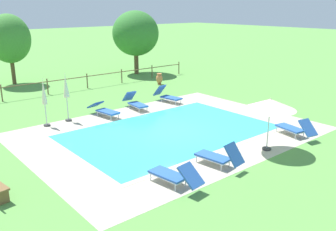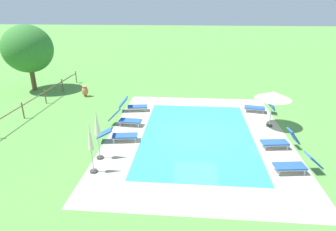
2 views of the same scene
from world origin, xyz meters
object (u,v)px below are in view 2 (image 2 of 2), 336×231
(sun_lounger_north_near_steps, at_px, (133,106))
(tree_far_west, at_px, (28,49))
(sun_lounger_north_far, at_px, (126,119))
(sun_lounger_south_near_corner, at_px, (119,135))
(sun_lounger_north_end, at_px, (280,141))
(patio_umbrella_closed_row_west, at_px, (97,126))
(sun_lounger_north_mid, at_px, (259,107))
(sun_lounger_south_mid, at_px, (297,165))
(patio_umbrella_closed_row_mid_west, at_px, (90,140))
(terracotta_urn_near_fence, at_px, (85,91))
(patio_umbrella_open_foreground, at_px, (273,96))

(sun_lounger_north_near_steps, distance_m, tree_far_west, 10.45)
(sun_lounger_north_far, height_order, sun_lounger_south_near_corner, sun_lounger_north_far)
(sun_lounger_north_far, distance_m, sun_lounger_north_end, 8.53)
(patio_umbrella_closed_row_west, bearing_deg, sun_lounger_south_near_corner, -14.73)
(sun_lounger_north_mid, distance_m, sun_lounger_south_mid, 7.16)
(patio_umbrella_closed_row_mid_west, relative_size, terracotta_urn_near_fence, 2.86)
(sun_lounger_north_near_steps, height_order, sun_lounger_north_mid, sun_lounger_north_near_steps)
(sun_lounger_north_far, relative_size, terracotta_urn_near_fence, 2.39)
(sun_lounger_south_mid, bearing_deg, patio_umbrella_open_foreground, -0.86)
(patio_umbrella_closed_row_mid_west, bearing_deg, patio_umbrella_open_foreground, -57.19)
(sun_lounger_north_far, height_order, tree_far_west, tree_far_west)
(sun_lounger_north_end, bearing_deg, patio_umbrella_open_foreground, -3.32)
(terracotta_urn_near_fence, bearing_deg, patio_umbrella_closed_row_mid_west, -158.37)
(sun_lounger_north_mid, bearing_deg, sun_lounger_south_mid, -179.49)
(tree_far_west, bearing_deg, terracotta_urn_near_fence, -105.59)
(terracotta_urn_near_fence, bearing_deg, sun_lounger_south_mid, -127.01)
(sun_lounger_north_end, height_order, patio_umbrella_closed_row_mid_west, patio_umbrella_closed_row_mid_west)
(sun_lounger_north_end, distance_m, patio_umbrella_open_foreground, 3.09)
(terracotta_urn_near_fence, xyz_separation_m, tree_far_west, (1.34, 4.79, 2.93))
(sun_lounger_north_mid, relative_size, tree_far_west, 0.38)
(sun_lounger_north_near_steps, relative_size, tree_far_west, 0.37)
(sun_lounger_south_mid, xyz_separation_m, terracotta_urn_near_fence, (9.56, 12.68, 0.06))
(patio_umbrella_open_foreground, relative_size, terracotta_urn_near_fence, 2.63)
(sun_lounger_south_mid, bearing_deg, sun_lounger_south_near_corner, 74.64)
(sun_lounger_north_far, bearing_deg, patio_umbrella_closed_row_mid_west, 176.94)
(patio_umbrella_closed_row_west, bearing_deg, sun_lounger_south_mid, -93.02)
(patio_umbrella_closed_row_mid_west, xyz_separation_m, terracotta_urn_near_fence, (10.26, 4.07, -1.08))
(sun_lounger_south_mid, height_order, tree_far_west, tree_far_west)
(sun_lounger_north_end, relative_size, terracotta_urn_near_fence, 2.30)
(sun_lounger_north_near_steps, relative_size, sun_lounger_north_far, 0.99)
(sun_lounger_south_near_corner, xyz_separation_m, sun_lounger_south_mid, (-2.26, -8.22, 0.02))
(sun_lounger_south_mid, bearing_deg, patio_umbrella_closed_row_west, 86.98)
(sun_lounger_north_far, distance_m, tree_far_west, 11.62)
(sun_lounger_south_near_corner, bearing_deg, sun_lounger_north_end, -90.40)
(sun_lounger_south_near_corner, bearing_deg, patio_umbrella_open_foreground, -72.36)
(sun_lounger_north_near_steps, bearing_deg, sun_lounger_north_mid, -87.00)
(sun_lounger_south_mid, relative_size, tree_far_west, 0.39)
(patio_umbrella_open_foreground, xyz_separation_m, terracotta_urn_near_fence, (4.66, 12.75, -1.46))
(sun_lounger_north_near_steps, bearing_deg, sun_lounger_north_far, -179.76)
(sun_lounger_north_far, bearing_deg, sun_lounger_south_mid, -117.51)
(sun_lounger_north_mid, xyz_separation_m, sun_lounger_north_far, (-2.82, 8.27, 0.00))
(sun_lounger_north_mid, xyz_separation_m, patio_umbrella_open_foreground, (-2.27, -0.14, 1.51))
(sun_lounger_north_near_steps, distance_m, terracotta_urn_near_fence, 5.17)
(sun_lounger_south_near_corner, bearing_deg, sun_lounger_south_mid, -105.36)
(sun_lounger_north_far, xyz_separation_m, sun_lounger_south_near_corner, (-2.08, -0.12, -0.03))
(sun_lounger_north_near_steps, relative_size, patio_umbrella_open_foreground, 0.90)
(sun_lounger_south_near_corner, relative_size, tree_far_west, 0.41)
(sun_lounger_north_end, distance_m, sun_lounger_south_near_corner, 8.14)
(patio_umbrella_closed_row_mid_west, relative_size, tree_far_west, 0.45)
(sun_lounger_north_end, relative_size, patio_umbrella_closed_row_mid_west, 0.80)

